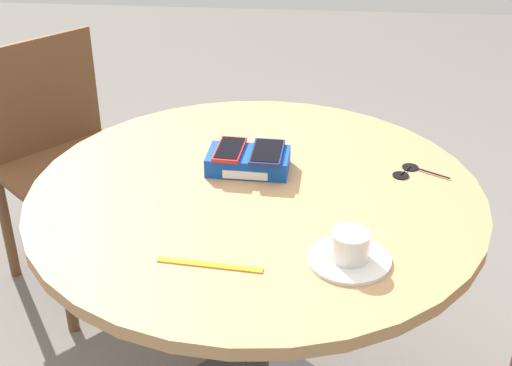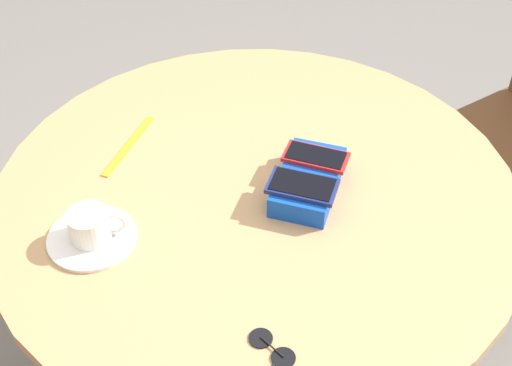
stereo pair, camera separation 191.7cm
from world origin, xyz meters
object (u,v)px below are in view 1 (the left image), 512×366
at_px(round_table, 256,231).
at_px(phone_red, 230,149).
at_px(phone_box, 248,161).
at_px(sunglasses, 409,172).
at_px(coffee_cup, 350,244).
at_px(saucer, 349,259).
at_px(lanyard_strap, 210,265).
at_px(chair_far_side, 69,161).
at_px(phone_navy, 267,152).

height_order(round_table, phone_red, phone_red).
bearing_deg(round_table, phone_box, 105.71).
bearing_deg(sunglasses, coffee_cup, -112.27).
xyz_separation_m(phone_red, saucer, (0.28, -0.36, -0.05)).
bearing_deg(phone_red, lanyard_strap, -88.75).
bearing_deg(lanyard_strap, phone_box, 84.76).
height_order(phone_box, chair_far_side, chair_far_side).
xyz_separation_m(phone_box, phone_red, (-0.05, 0.01, 0.03)).
relative_size(phone_box, saucer, 1.21).
distance_m(coffee_cup, sunglasses, 0.41).
xyz_separation_m(round_table, chair_far_side, (-0.68, 0.62, -0.16)).
xyz_separation_m(coffee_cup, lanyard_strap, (-0.27, -0.04, -0.04)).
distance_m(saucer, chair_far_side, 1.28).
xyz_separation_m(phone_red, coffee_cup, (0.28, -0.36, -0.01)).
relative_size(round_table, chair_far_side, 1.29).
bearing_deg(phone_box, phone_navy, -2.89).
bearing_deg(saucer, phone_navy, 118.12).
distance_m(round_table, phone_box, 0.17).
height_order(phone_navy, coffee_cup, coffee_cup).
distance_m(phone_navy, chair_far_side, 0.93).
height_order(phone_navy, saucer, phone_navy).
height_order(phone_red, saucer, phone_red).
xyz_separation_m(lanyard_strap, chair_far_side, (-0.62, 0.92, -0.28)).
height_order(phone_box, phone_navy, phone_navy).
bearing_deg(chair_far_side, round_table, -41.98).
relative_size(phone_red, saucer, 0.79).
xyz_separation_m(round_table, saucer, (0.21, -0.26, 0.12)).
relative_size(coffee_cup, chair_far_side, 0.13).
bearing_deg(lanyard_strap, sunglasses, 44.56).
bearing_deg(phone_navy, phone_box, 177.11).
relative_size(phone_box, phone_red, 1.52).
bearing_deg(sunglasses, lanyard_strap, -135.44).
bearing_deg(sunglasses, chair_far_side, 154.72).
relative_size(phone_box, chair_far_side, 0.25).
bearing_deg(phone_box, sunglasses, 3.14).
height_order(coffee_cup, lanyard_strap, coffee_cup).
height_order(round_table, phone_box, phone_box).
xyz_separation_m(saucer, chair_far_side, (-0.89, 0.88, -0.28)).
bearing_deg(phone_navy, chair_far_side, 143.57).
distance_m(phone_box, phone_red, 0.05).
xyz_separation_m(coffee_cup, chair_far_side, (-0.89, 0.87, -0.32)).
bearing_deg(phone_box, chair_far_side, 141.81).
xyz_separation_m(round_table, phone_red, (-0.07, 0.10, 0.17)).
xyz_separation_m(round_table, phone_box, (-0.03, 0.10, 0.14)).
bearing_deg(lanyard_strap, phone_navy, 78.22).
relative_size(phone_red, phone_navy, 0.98).
xyz_separation_m(round_table, sunglasses, (0.36, 0.12, 0.12)).
bearing_deg(chair_far_side, coffee_cup, -44.38).
relative_size(round_table, phone_box, 5.26).
bearing_deg(phone_navy, saucer, -61.88).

